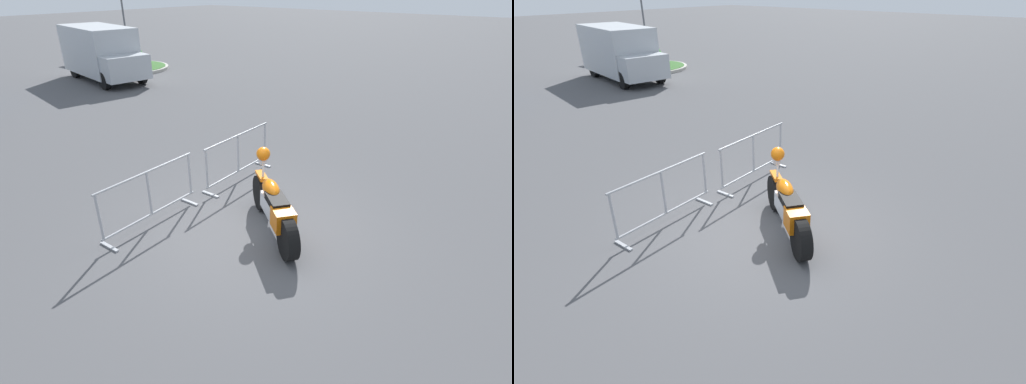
% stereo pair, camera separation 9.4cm
% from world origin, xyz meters
% --- Properties ---
extents(ground_plane, '(120.00, 120.00, 0.00)m').
position_xyz_m(ground_plane, '(0.00, 0.00, 0.00)').
color(ground_plane, '#4C4C4F').
extents(motorcycle, '(1.58, 2.00, 1.34)m').
position_xyz_m(motorcycle, '(0.28, -0.37, 0.51)').
color(motorcycle, black).
rests_on(motorcycle, ground).
extents(crowd_barrier_near, '(2.17, 0.54, 1.07)m').
position_xyz_m(crowd_barrier_near, '(-0.95, 1.53, 0.55)').
color(crowd_barrier_near, '#9EA0A5').
rests_on(crowd_barrier_near, ground).
extents(crowd_barrier_far, '(2.17, 0.54, 1.07)m').
position_xyz_m(crowd_barrier_far, '(1.50, 1.53, 0.55)').
color(crowd_barrier_far, '#9EA0A5').
rests_on(crowd_barrier_far, ground).
extents(delivery_van, '(2.67, 5.23, 2.31)m').
position_xyz_m(delivery_van, '(5.66, 13.32, 1.24)').
color(delivery_van, '#B2B7BC').
rests_on(delivery_van, ground).
extents(planter_island, '(3.59, 3.59, 1.21)m').
position_xyz_m(planter_island, '(7.92, 14.37, 0.41)').
color(planter_island, '#ADA89E').
rests_on(planter_island, ground).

